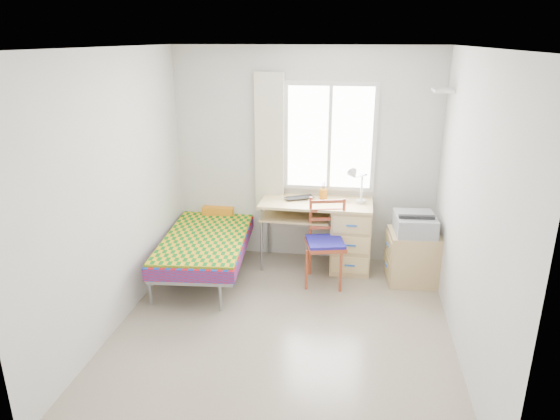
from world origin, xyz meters
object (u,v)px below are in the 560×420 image
object	(u,v)px
chair	(326,237)
bed	(210,236)
desk	(345,233)
cabinet	(412,257)
printer	(415,223)

from	to	relation	value
chair	bed	bearing A→B (deg)	161.06
bed	desk	distance (m)	1.63
cabinet	chair	bearing A→B (deg)	-176.23
bed	chair	size ratio (longest dim) A/B	2.13
desk	chair	xyz separation A→B (m)	(-0.20, -0.40, 0.10)
bed	printer	bearing A→B (deg)	-4.26
desk	printer	xyz separation A→B (m)	(0.77, -0.25, 0.26)
desk	chair	world-z (taller)	chair
desk	printer	bearing A→B (deg)	-17.28
chair	printer	distance (m)	1.00
desk	cabinet	distance (m)	0.83
bed	cabinet	distance (m)	2.38
bed	desk	xyz separation A→B (m)	(1.60, 0.27, 0.03)
desk	chair	distance (m)	0.46
chair	cabinet	xyz separation A→B (m)	(0.98, 0.15, -0.24)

